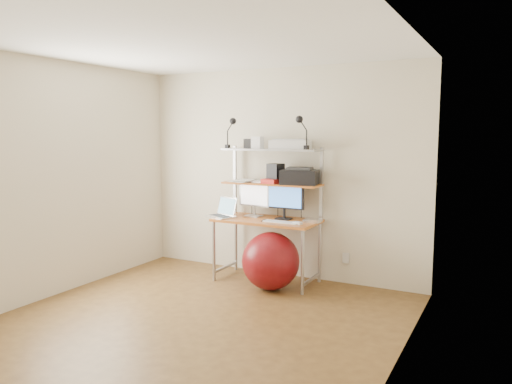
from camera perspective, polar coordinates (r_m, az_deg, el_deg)
room at (r=4.48m, az=-6.96°, el=0.49°), size 3.60×3.60×3.60m
computer_desk at (r=5.81m, az=1.50°, el=-0.93°), size 1.20×0.60×1.57m
wall_outlet at (r=5.88m, az=10.23°, el=-7.44°), size 0.08×0.01×0.12m
monitor_silver at (r=5.95m, az=-0.19°, el=-0.41°), size 0.42×0.17×0.47m
monitor_black at (r=5.76m, az=3.26°, el=-0.74°), size 0.48×0.14×0.48m
laptop at (r=5.95m, az=-3.69°, el=-2.37°), size 0.41×0.38×0.29m
keyboard at (r=5.57m, az=2.88°, el=-3.44°), size 0.42×0.13×0.01m
mouse at (r=5.48m, az=4.77°, el=-3.55°), size 0.11×0.08×0.03m
mac_mini at (r=5.64m, az=6.50°, el=-3.24°), size 0.20×0.20×0.03m
phone at (r=5.67m, az=1.07°, el=-3.27°), size 0.08×0.12×0.01m
printer at (r=5.68m, az=5.01°, el=1.79°), size 0.45×0.34×0.20m
nas_cube at (r=5.82m, az=2.25°, el=2.15°), size 0.19×0.19×0.23m
red_box at (r=5.76m, az=1.63°, el=1.23°), size 0.21×0.15×0.05m
scanner at (r=5.74m, az=3.95°, el=5.49°), size 0.47×0.34×0.11m
box_white at (r=5.84m, az=0.18°, el=5.67°), size 0.12×0.10×0.14m
box_grey at (r=5.98m, az=-0.81°, el=5.57°), size 0.14×0.14×0.11m
clip_lamp_left at (r=5.93m, az=-2.79°, el=7.53°), size 0.14×0.08×0.36m
clip_lamp_right at (r=5.57m, az=5.14°, el=7.66°), size 0.15×0.08×0.37m
exercise_ball at (r=5.58m, az=1.69°, el=-7.89°), size 0.64×0.64×0.64m
paper_stack at (r=6.01m, az=-1.45°, el=1.33°), size 0.37×0.41×0.02m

